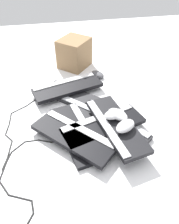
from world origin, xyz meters
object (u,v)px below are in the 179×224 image
keyboard_1 (77,132)px  keyboard_2 (111,124)px  mouse_2 (118,114)px  cardboard_box (74,53)px  mouse_3 (125,126)px  keyboard_5 (116,125)px  keyboard_0 (75,98)px  mouse_0 (98,74)px  mouse_4 (114,114)px  keyboard_4 (103,125)px  mouse_1 (87,82)px  keyboard_3 (73,136)px  keyboard_6 (68,87)px

keyboard_1 → keyboard_2: 0.19m
mouse_2 → cardboard_box: (0.73, 0.12, -0.00)m
keyboard_2 → mouse_3: mouse_3 is taller
keyboard_5 → mouse_2: (0.04, -0.02, 0.04)m
cardboard_box → mouse_2: bearing=-170.4°
keyboard_0 → mouse_0: 0.31m
mouse_2 → mouse_4: bearing=39.3°
mouse_4 → cardboard_box: bearing=85.3°
keyboard_2 → mouse_3: 0.16m
keyboard_4 → mouse_2: bearing=-91.3°
keyboard_2 → mouse_0: 0.51m
keyboard_4 → mouse_0: size_ratio=4.22×
mouse_1 → mouse_4: size_ratio=1.00×
keyboard_3 → mouse_4: size_ratio=3.84×
mouse_0 → mouse_4: (-0.54, 0.03, 0.09)m
keyboard_4 → mouse_1: size_ratio=4.22×
mouse_1 → mouse_4: (-0.45, -0.06, 0.09)m
keyboard_4 → mouse_4: bearing=-87.8°
keyboard_6 → mouse_3: mouse_3 is taller
keyboard_4 → mouse_1: (0.45, 0.01, -0.02)m
keyboard_1 → mouse_2: mouse_2 is taller
keyboard_3 → mouse_3: bearing=-99.6°
keyboard_0 → mouse_3: bearing=-154.2°
mouse_3 → keyboard_0: bearing=-97.4°
keyboard_6 → mouse_1: keyboard_6 is taller
mouse_2 → keyboard_6: bearing=-7.9°
keyboard_4 → mouse_2: mouse_2 is taller
keyboard_3 → keyboard_5: (0.01, -0.22, 0.03)m
keyboard_1 → keyboard_4: (-0.01, -0.14, 0.03)m
cardboard_box → mouse_4: bearing=-171.6°
mouse_1 → mouse_3: (-0.54, -0.09, 0.09)m
mouse_3 → keyboard_1: bearing=-56.4°
keyboard_0 → keyboard_5: size_ratio=0.91×
keyboard_3 → mouse_0: (0.59, -0.25, -0.02)m
keyboard_0 → keyboard_5: 0.38m
keyboard_3 → keyboard_1: bearing=-24.4°
keyboard_2 → keyboard_6: 0.40m
keyboard_4 → cardboard_box: bearing=4.0°
mouse_3 → cardboard_box: 0.83m
keyboard_5 → keyboard_6: 0.47m
keyboard_5 → cardboard_box: size_ratio=2.16×
keyboard_5 → mouse_0: keyboard_5 is taller
keyboard_3 → mouse_3: (-0.04, -0.25, 0.07)m
cardboard_box → keyboard_0: bearing=172.5°
mouse_3 → mouse_4: 0.10m
keyboard_6 → mouse_3: bearing=-154.3°
keyboard_3 → mouse_4: mouse_4 is taller
keyboard_0 → mouse_3: size_ratio=3.81×
keyboard_0 → mouse_0: mouse_0 is taller
keyboard_2 → keyboard_4: (-0.03, 0.05, 0.03)m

